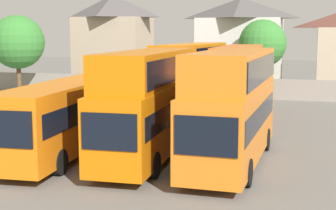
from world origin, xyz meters
The scene contains 11 objects.
ground centered at (0.00, 18.00, 0.00)m, with size 140.00×140.00×0.00m, color slate.
depot_boundary_wall centered at (0.00, 23.23, 0.90)m, with size 56.00×0.50×1.80m, color gray.
bus_1 centered at (-4.15, -0.20, 1.99)m, with size 3.21×11.35×3.48m.
bus_2 centered at (-0.14, 0.44, 2.82)m, with size 2.85×10.92×5.02m.
bus_3 centered at (3.76, 0.25, 2.85)m, with size 2.83×10.40×5.06m.
bus_4 centered at (-1.24, 13.29, 2.84)m, with size 3.16×12.04×5.05m.
bus_5 centered at (2.17, 13.16, 2.77)m, with size 2.71×11.65×4.92m.
house_terrace_left centered at (-14.03, 30.43, 5.03)m, with size 7.70×6.51×9.88m.
house_terrace_centre centered at (-0.20, 31.03, 4.75)m, with size 8.65×7.22×9.34m.
tree_left_of_lot centered at (-19.55, 20.23, 4.93)m, with size 5.01×5.01×7.45m.
tree_right_of_lot centered at (2.57, 25.73, 4.81)m, with size 4.39×4.39×7.03m.
Camera 1 is at (7.14, -22.04, 5.88)m, focal length 54.52 mm.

